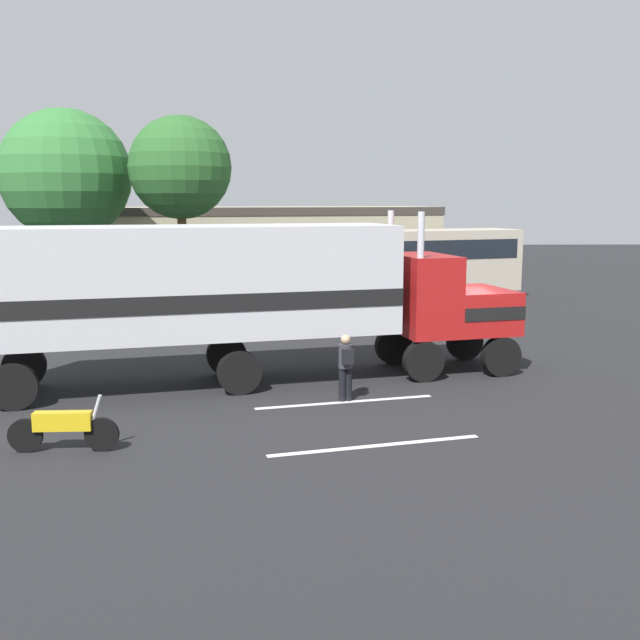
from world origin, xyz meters
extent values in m
plane|color=#232326|center=(0.00, 0.00, 0.00)|extent=(120.00, 120.00, 0.00)
cube|color=silver|center=(-3.06, -3.50, 0.01)|extent=(4.30, 1.27, 0.01)
cube|color=silver|center=(-2.60, -6.69, 0.01)|extent=(4.28, 1.32, 0.01)
cube|color=#B21919|center=(0.77, 0.15, 1.70)|extent=(2.38, 2.88, 1.20)
cube|color=#B21919|center=(-0.78, -0.26, 2.20)|extent=(1.99, 2.77, 2.20)
cube|color=silver|center=(1.68, 0.38, 1.70)|extent=(0.61, 2.05, 1.08)
cube|color=black|center=(0.77, 0.15, 1.76)|extent=(2.39, 2.91, 0.36)
cylinder|color=silver|center=(-1.59, 0.66, 2.80)|extent=(0.18, 0.18, 3.40)
cylinder|color=silver|center=(-1.03, -1.46, 2.80)|extent=(0.18, 0.18, 3.40)
cube|color=silver|center=(-6.92, -1.87, 2.75)|extent=(10.82, 5.18, 2.80)
cube|color=black|center=(-6.92, -1.87, 2.33)|extent=(10.83, 5.22, 0.44)
cylinder|color=silver|center=(-0.70, 1.10, 0.95)|extent=(1.42, 0.95, 0.64)
cylinder|color=black|center=(0.78, 1.29, 0.55)|extent=(1.14, 0.57, 1.10)
cylinder|color=black|center=(1.34, -0.84, 0.55)|extent=(1.14, 0.57, 1.10)
cylinder|color=black|center=(-1.44, 0.70, 0.55)|extent=(1.14, 0.57, 1.10)
cylinder|color=black|center=(-0.88, -1.43, 0.55)|extent=(1.14, 0.57, 1.10)
cylinder|color=black|center=(-6.23, -0.56, 0.55)|extent=(1.14, 0.57, 1.10)
cylinder|color=black|center=(-5.67, -2.68, 0.55)|extent=(1.14, 0.57, 1.10)
cylinder|color=black|center=(-11.31, -1.89, 0.55)|extent=(1.14, 0.57, 1.10)
cylinder|color=black|center=(-10.75, -4.02, 0.55)|extent=(1.14, 0.57, 1.10)
cylinder|color=black|center=(-3.13, -3.39, 0.41)|extent=(0.18, 0.18, 0.82)
cylinder|color=black|center=(-2.99, -3.36, 0.41)|extent=(0.18, 0.18, 0.82)
cylinder|color=#333338|center=(-3.06, -3.38, 1.11)|extent=(0.34, 0.34, 0.58)
sphere|color=tan|center=(-3.06, -3.38, 1.51)|extent=(0.23, 0.23, 0.23)
cube|color=black|center=(-3.01, -3.57, 1.14)|extent=(0.29, 0.22, 0.36)
cube|color=#BFB29E|center=(0.65, 14.00, 1.95)|extent=(11.22, 6.06, 2.90)
cube|color=black|center=(0.65, 14.00, 2.53)|extent=(10.61, 5.88, 0.90)
cylinder|color=black|center=(4.14, 16.42, 0.50)|extent=(1.04, 0.60, 1.00)
cylinder|color=black|center=(4.89, 14.30, 0.50)|extent=(1.04, 0.60, 1.00)
cylinder|color=black|center=(-3.22, 13.83, 0.50)|extent=(1.04, 0.60, 1.00)
cylinder|color=black|center=(-2.47, 11.71, 0.50)|extent=(1.04, 0.60, 1.00)
cube|color=black|center=(-14.47, 10.07, 0.67)|extent=(4.75, 3.35, 0.70)
cube|color=#1E232D|center=(-14.29, 10.14, 1.29)|extent=(2.57, 2.33, 0.55)
cylinder|color=black|center=(-15.56, 8.77, 0.32)|extent=(0.68, 0.45, 0.64)
cylinder|color=black|center=(-16.16, 10.21, 0.32)|extent=(0.68, 0.45, 0.64)
cylinder|color=black|center=(-12.79, 9.92, 0.32)|extent=(0.68, 0.45, 0.64)
cylinder|color=black|center=(-13.39, 11.36, 0.32)|extent=(0.68, 0.45, 0.64)
cylinder|color=black|center=(-7.92, -6.91, 0.33)|extent=(0.66, 0.12, 0.66)
cylinder|color=black|center=(-9.37, -6.96, 0.33)|extent=(0.66, 0.12, 0.66)
cube|color=gold|center=(-8.65, -6.94, 0.61)|extent=(1.11, 0.28, 0.36)
cylinder|color=silver|center=(-8.02, -6.92, 0.78)|extent=(0.29, 0.08, 0.69)
cylinder|color=brown|center=(-10.18, 15.79, 2.30)|extent=(0.44, 0.44, 4.61)
sphere|color=#2C622A|center=(-10.18, 15.79, 6.34)|extent=(4.96, 4.96, 4.96)
cylinder|color=brown|center=(-16.24, 17.42, 1.88)|extent=(0.44, 0.44, 3.76)
sphere|color=#357737|center=(-16.24, 17.42, 6.06)|extent=(6.56, 6.56, 6.56)
cube|color=#B7AD8C|center=(-7.48, 27.40, 2.18)|extent=(24.43, 11.82, 4.36)
cube|color=#3F3833|center=(-7.48, 27.40, 4.11)|extent=(24.56, 11.94, 0.50)
camera|label=1|loc=(-3.88, -20.67, 4.79)|focal=41.55mm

